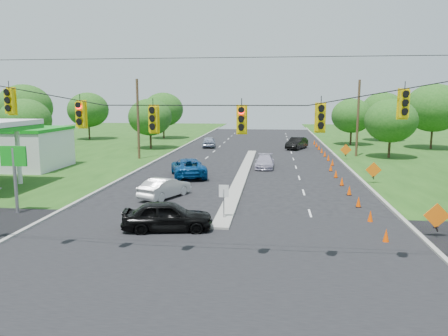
# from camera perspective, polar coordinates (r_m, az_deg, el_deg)

# --- Properties ---
(ground) EXTENTS (160.00, 160.00, 0.00)m
(ground) POSITION_cam_1_polar(r_m,az_deg,el_deg) (19.38, -2.10, -11.68)
(ground) COLOR black
(ground) RESTS_ON ground
(cross_street) EXTENTS (160.00, 14.00, 0.02)m
(cross_street) POSITION_cam_1_polar(r_m,az_deg,el_deg) (19.38, -2.10, -11.68)
(cross_street) COLOR black
(cross_street) RESTS_ON ground
(curb_left) EXTENTS (0.25, 110.00, 0.16)m
(curb_left) POSITION_cam_1_polar(r_m,az_deg,el_deg) (50.08, -8.38, 1.12)
(curb_left) COLOR gray
(curb_left) RESTS_ON ground
(curb_right) EXTENTS (0.25, 110.00, 0.16)m
(curb_right) POSITION_cam_1_polar(r_m,az_deg,el_deg) (48.95, 15.12, 0.72)
(curb_right) COLOR gray
(curb_right) RESTS_ON ground
(median) EXTENTS (1.00, 34.00, 0.18)m
(median) POSITION_cam_1_polar(r_m,az_deg,el_deg) (39.60, 2.47, -0.90)
(median) COLOR gray
(median) RESTS_ON ground
(median_sign) EXTENTS (0.55, 0.06, 2.05)m
(median_sign) POSITION_cam_1_polar(r_m,az_deg,el_deg) (24.66, -0.02, -3.57)
(median_sign) COLOR gray
(median_sign) RESTS_ON ground
(signal_span) EXTENTS (25.60, 0.32, 9.00)m
(signal_span) POSITION_cam_1_polar(r_m,az_deg,el_deg) (17.24, -2.87, 2.76)
(signal_span) COLOR #422D1C
(signal_span) RESTS_ON ground
(utility_pole_far_left) EXTENTS (0.28, 0.28, 9.00)m
(utility_pole_far_left) POSITION_cam_1_polar(r_m,az_deg,el_deg) (50.33, -11.16, 6.23)
(utility_pole_far_left) COLOR #422D1C
(utility_pole_far_left) RESTS_ON ground
(utility_pole_far_right) EXTENTS (0.28, 0.28, 9.00)m
(utility_pole_far_right) POSITION_cam_1_polar(r_m,az_deg,el_deg) (53.85, 17.08, 6.18)
(utility_pole_far_right) COLOR #422D1C
(utility_pole_far_right) RESTS_ON ground
(cone_0) EXTENTS (0.32, 0.32, 0.70)m
(cone_0) POSITION_cam_1_polar(r_m,az_deg,el_deg) (22.56, 20.40, -8.29)
(cone_0) COLOR #F84700
(cone_0) RESTS_ON ground
(cone_1) EXTENTS (0.32, 0.32, 0.70)m
(cone_1) POSITION_cam_1_polar(r_m,az_deg,el_deg) (25.84, 18.57, -6.01)
(cone_1) COLOR #F84700
(cone_1) RESTS_ON ground
(cone_2) EXTENTS (0.32, 0.32, 0.70)m
(cone_2) POSITION_cam_1_polar(r_m,az_deg,el_deg) (29.17, 17.17, -4.23)
(cone_2) COLOR #F84700
(cone_2) RESTS_ON ground
(cone_3) EXTENTS (0.32, 0.32, 0.70)m
(cone_3) POSITION_cam_1_polar(r_m,az_deg,el_deg) (32.53, 16.05, -2.82)
(cone_3) COLOR #F84700
(cone_3) RESTS_ON ground
(cone_4) EXTENTS (0.32, 0.32, 0.70)m
(cone_4) POSITION_cam_1_polar(r_m,az_deg,el_deg) (35.92, 15.15, -1.68)
(cone_4) COLOR #F84700
(cone_4) RESTS_ON ground
(cone_5) EXTENTS (0.32, 0.32, 0.70)m
(cone_5) POSITION_cam_1_polar(r_m,az_deg,el_deg) (39.33, 14.41, -0.73)
(cone_5) COLOR #F84700
(cone_5) RESTS_ON ground
(cone_6) EXTENTS (0.32, 0.32, 0.70)m
(cone_6) POSITION_cam_1_polar(r_m,az_deg,el_deg) (42.76, 13.78, 0.07)
(cone_6) COLOR #F84700
(cone_6) RESTS_ON ground
(cone_7) EXTENTS (0.32, 0.32, 0.70)m
(cone_7) POSITION_cam_1_polar(r_m,az_deg,el_deg) (46.27, 13.99, 0.73)
(cone_7) COLOR #F84700
(cone_7) RESTS_ON ground
(cone_8) EXTENTS (0.32, 0.32, 0.70)m
(cone_8) POSITION_cam_1_polar(r_m,az_deg,el_deg) (49.70, 13.48, 1.31)
(cone_8) COLOR #F84700
(cone_8) RESTS_ON ground
(cone_9) EXTENTS (0.32, 0.32, 0.70)m
(cone_9) POSITION_cam_1_polar(r_m,az_deg,el_deg) (53.15, 13.04, 1.82)
(cone_9) COLOR #F84700
(cone_9) RESTS_ON ground
(cone_10) EXTENTS (0.32, 0.32, 0.70)m
(cone_10) POSITION_cam_1_polar(r_m,az_deg,el_deg) (56.61, 12.65, 2.27)
(cone_10) COLOR #F84700
(cone_10) RESTS_ON ground
(cone_11) EXTENTS (0.32, 0.32, 0.70)m
(cone_11) POSITION_cam_1_polar(r_m,az_deg,el_deg) (60.06, 12.30, 2.66)
(cone_11) COLOR #F84700
(cone_11) RESTS_ON ground
(cone_12) EXTENTS (0.32, 0.32, 0.70)m
(cone_12) POSITION_cam_1_polar(r_m,az_deg,el_deg) (63.53, 11.99, 3.01)
(cone_12) COLOR #F84700
(cone_12) RESTS_ON ground
(cone_13) EXTENTS (0.32, 0.32, 0.70)m
(cone_13) POSITION_cam_1_polar(r_m,az_deg,el_deg) (67.00, 11.72, 3.33)
(cone_13) COLOR #F84700
(cone_13) RESTS_ON ground
(work_sign_0) EXTENTS (1.27, 0.58, 1.37)m
(work_sign_0) POSITION_cam_1_polar(r_m,az_deg,el_deg) (24.04, 26.01, -5.76)
(work_sign_0) COLOR black
(work_sign_0) RESTS_ON ground
(work_sign_1) EXTENTS (1.27, 0.58, 1.37)m
(work_sign_1) POSITION_cam_1_polar(r_m,az_deg,el_deg) (37.24, 18.94, -0.32)
(work_sign_1) COLOR black
(work_sign_1) RESTS_ON ground
(work_sign_2) EXTENTS (1.27, 0.58, 1.37)m
(work_sign_2) POSITION_cam_1_polar(r_m,az_deg,el_deg) (50.88, 15.62, 2.24)
(work_sign_2) COLOR black
(work_sign_2) RESTS_ON ground
(tree_2) EXTENTS (5.88, 5.88, 6.86)m
(tree_2) POSITION_cam_1_polar(r_m,az_deg,el_deg) (55.93, -24.52, 5.69)
(tree_2) COLOR black
(tree_2) RESTS_ON ground
(tree_3) EXTENTS (7.56, 7.56, 8.82)m
(tree_3) POSITION_cam_1_polar(r_m,az_deg,el_deg) (67.55, -24.61, 7.19)
(tree_3) COLOR black
(tree_3) RESTS_ON ground
(tree_4) EXTENTS (6.72, 6.72, 7.84)m
(tree_4) POSITION_cam_1_polar(r_m,az_deg,el_deg) (76.40, -17.32, 7.26)
(tree_4) COLOR black
(tree_4) RESTS_ON ground
(tree_5) EXTENTS (5.88, 5.88, 6.86)m
(tree_5) POSITION_cam_1_polar(r_m,az_deg,el_deg) (60.34, -9.63, 6.57)
(tree_5) COLOR black
(tree_5) RESTS_ON ground
(tree_6) EXTENTS (6.72, 6.72, 7.84)m
(tree_6) POSITION_cam_1_polar(r_m,az_deg,el_deg) (75.30, -7.93, 7.56)
(tree_6) COLOR black
(tree_6) RESTS_ON ground
(tree_9) EXTENTS (5.88, 5.88, 6.86)m
(tree_9) POSITION_cam_1_polar(r_m,az_deg,el_deg) (53.63, 20.96, 5.80)
(tree_9) COLOR black
(tree_9) RESTS_ON ground
(tree_10) EXTENTS (7.56, 7.56, 8.82)m
(tree_10) POSITION_cam_1_polar(r_m,az_deg,el_deg) (65.46, 25.71, 7.08)
(tree_10) COLOR black
(tree_10) RESTS_ON ground
(tree_11) EXTENTS (6.72, 6.72, 7.84)m
(tree_11) POSITION_cam_1_polar(r_m,az_deg,el_deg) (74.94, 20.02, 7.10)
(tree_11) COLOR black
(tree_11) RESTS_ON ground
(tree_12) EXTENTS (5.88, 5.88, 6.86)m
(tree_12) POSITION_cam_1_polar(r_m,az_deg,el_deg) (66.90, 16.34, 6.57)
(tree_12) COLOR black
(tree_12) RESTS_ON ground
(black_sedan) EXTENTS (4.93, 2.63, 1.60)m
(black_sedan) POSITION_cam_1_polar(r_m,az_deg,el_deg) (23.09, -7.38, -6.23)
(black_sedan) COLOR black
(black_sedan) RESTS_ON ground
(white_sedan) EXTENTS (3.12, 4.58, 1.43)m
(white_sedan) POSITION_cam_1_polar(r_m,az_deg,el_deg) (30.67, -7.73, -2.56)
(white_sedan) COLOR #B2B2B2
(white_sedan) RESTS_ON ground
(blue_pickup) EXTENTS (4.36, 6.49, 1.65)m
(blue_pickup) POSITION_cam_1_polar(r_m,az_deg,el_deg) (38.68, -4.68, 0.08)
(blue_pickup) COLOR navy
(blue_pickup) RESTS_ON ground
(silver_car_far) EXTENTS (1.90, 4.44, 1.28)m
(silver_car_far) POSITION_cam_1_polar(r_m,az_deg,el_deg) (43.54, 5.34, 0.83)
(silver_car_far) COLOR #AFA7C0
(silver_car_far) RESTS_ON ground
(silver_car_oncoming) EXTENTS (2.28, 4.61, 1.51)m
(silver_car_oncoming) POSITION_cam_1_polar(r_m,az_deg,el_deg) (61.94, -1.98, 3.43)
(silver_car_oncoming) COLOR #858EA5
(silver_car_oncoming) RESTS_ON ground
(dark_car_receding) EXTENTS (3.40, 5.20, 1.62)m
(dark_car_receding) POSITION_cam_1_polar(r_m,az_deg,el_deg) (60.38, 9.50, 3.22)
(dark_car_receding) COLOR black
(dark_car_receding) RESTS_ON ground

